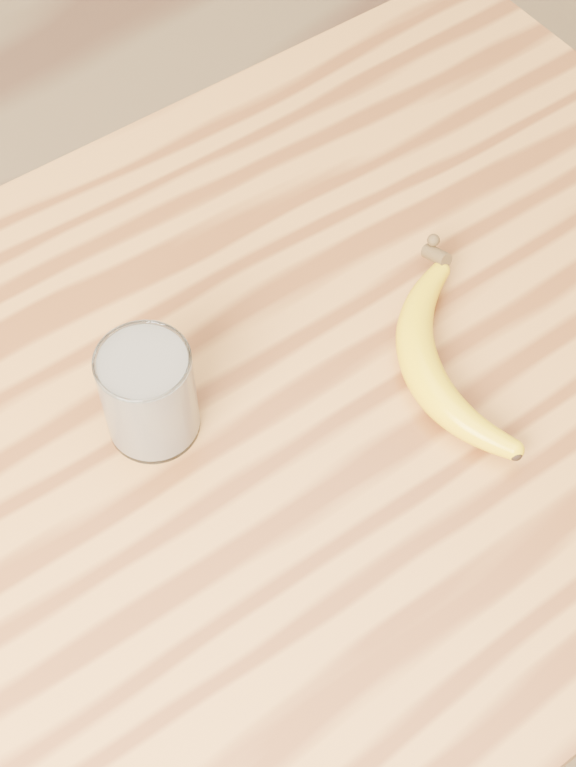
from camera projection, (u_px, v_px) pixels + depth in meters
room at (238, 9)px, 0.62m from camera, size 4.04×4.04×2.70m
table at (260, 478)px, 1.11m from camera, size 1.20×0.80×0.90m
smoothie_glass at (149, 393)px, 0.95m from camera, size 0.08×0.08×0.11m
banana at (420, 367)px, 1.00m from camera, size 0.22×0.34×0.04m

